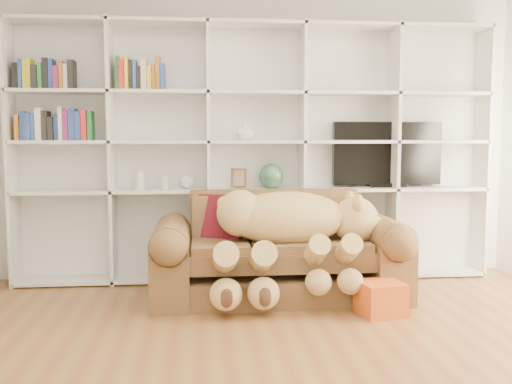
{
  "coord_description": "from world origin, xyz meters",
  "views": [
    {
      "loc": [
        -0.51,
        -3.0,
        1.35
      ],
      "look_at": [
        -0.06,
        1.63,
        0.9
      ],
      "focal_mm": 40.0,
      "sensor_mm": 36.0,
      "label": 1
    }
  ],
  "objects": [
    {
      "name": "tv",
      "position": [
        1.27,
        2.35,
        1.17
      ],
      "size": [
        1.06,
        0.18,
        0.62
      ],
      "color": "black",
      "rests_on": "bookshelf"
    },
    {
      "name": "figurine_tall",
      "position": [
        -1.07,
        2.3,
        0.95
      ],
      "size": [
        0.11,
        0.11,
        0.17
      ],
      "primitive_type": "cylinder",
      "rotation": [
        0.0,
        0.0,
        -0.33
      ],
      "color": "beige",
      "rests_on": "bookshelf"
    },
    {
      "name": "picture_frame",
      "position": [
        -0.16,
        2.3,
        0.96
      ],
      "size": [
        0.14,
        0.08,
        0.18
      ],
      "primitive_type": "cube",
      "rotation": [
        0.0,
        0.0,
        -0.39
      ],
      "color": "brown",
      "rests_on": "bookshelf"
    },
    {
      "name": "bookshelf",
      "position": [
        -0.24,
        2.36,
        1.31
      ],
      "size": [
        4.43,
        0.35,
        2.4
      ],
      "color": "white",
      "rests_on": "floor"
    },
    {
      "name": "sofa",
      "position": [
        0.13,
        1.7,
        0.33
      ],
      "size": [
        2.09,
        0.9,
        0.88
      ],
      "color": "brown",
      "rests_on": "floor"
    },
    {
      "name": "gift_box",
      "position": [
        0.83,
        1.11,
        0.13
      ],
      "size": [
        0.37,
        0.35,
        0.25
      ],
      "primitive_type": "cube",
      "rotation": [
        0.0,
        0.0,
        0.2
      ],
      "color": "#CE561B",
      "rests_on": "floor"
    },
    {
      "name": "throw_pillow",
      "position": [
        -0.34,
        1.84,
        0.65
      ],
      "size": [
        0.46,
        0.37,
        0.42
      ],
      "primitive_type": "cube",
      "rotation": [
        -0.24,
        0.0,
        -0.42
      ],
      "color": "maroon",
      "rests_on": "sofa"
    },
    {
      "name": "shelf_vase",
      "position": [
        -0.1,
        2.3,
        1.4
      ],
      "size": [
        0.18,
        0.18,
        0.17
      ],
      "primitive_type": "imported",
      "rotation": [
        0.0,
        0.0,
        0.1
      ],
      "color": "white",
      "rests_on": "bookshelf"
    },
    {
      "name": "floor",
      "position": [
        0.0,
        0.0,
        0.0
      ],
      "size": [
        5.0,
        5.0,
        0.0
      ],
      "primitive_type": "plane",
      "color": "brown",
      "rests_on": "ground"
    },
    {
      "name": "green_vase",
      "position": [
        0.15,
        2.3,
        0.98
      ],
      "size": [
        0.23,
        0.23,
        0.23
      ],
      "primitive_type": "sphere",
      "color": "#2E593E",
      "rests_on": "bookshelf"
    },
    {
      "name": "teddy_bear",
      "position": [
        0.2,
        1.52,
        0.6
      ],
      "size": [
        1.48,
        0.83,
        0.86
      ],
      "rotation": [
        0.0,
        0.0,
        0.16
      ],
      "color": "tan",
      "rests_on": "sofa"
    },
    {
      "name": "snow_globe",
      "position": [
        -0.64,
        2.3,
        0.93
      ],
      "size": [
        0.13,
        0.13,
        0.13
      ],
      "primitive_type": "sphere",
      "color": "silver",
      "rests_on": "bookshelf"
    },
    {
      "name": "figurine_short",
      "position": [
        -0.85,
        2.3,
        0.92
      ],
      "size": [
        0.08,
        0.08,
        0.12
      ],
      "primitive_type": "cylinder",
      "rotation": [
        0.0,
        0.0,
        0.16
      ],
      "color": "beige",
      "rests_on": "bookshelf"
    },
    {
      "name": "wall_back",
      "position": [
        0.0,
        2.5,
        1.35
      ],
      "size": [
        5.0,
        0.02,
        2.7
      ],
      "primitive_type": "cube",
      "color": "white",
      "rests_on": "floor"
    }
  ]
}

